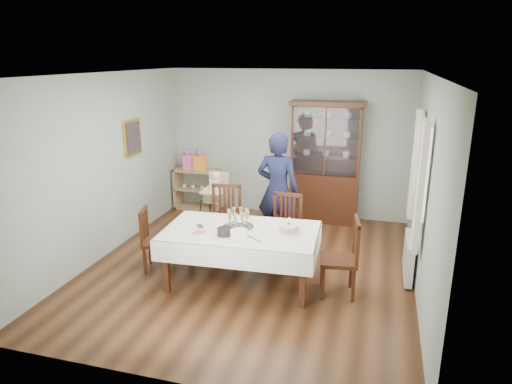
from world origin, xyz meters
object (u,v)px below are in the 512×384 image
at_px(dining_table, 241,256).
at_px(sideboard, 197,189).
at_px(birthday_cake, 289,228).
at_px(chair_far_left, 225,235).
at_px(gift_bag_orange, 200,161).
at_px(woman, 278,190).
at_px(chair_far_right, 283,243).
at_px(high_chair, 217,209).
at_px(champagne_tray, 238,222).
at_px(china_cabinet, 326,161).
at_px(chair_end_right, 339,272).
at_px(gift_bag_pink, 188,160).
at_px(chair_end_left, 158,251).

xyz_separation_m(dining_table, sideboard, (-1.76, 2.75, 0.02)).
relative_size(dining_table, birthday_cake, 6.96).
relative_size(chair_far_left, gift_bag_orange, 2.58).
bearing_deg(woman, gift_bag_orange, -31.40).
bearing_deg(chair_far_right, birthday_cake, -67.03).
relative_size(chair_far_left, birthday_cake, 3.56).
height_order(high_chair, champagne_tray, high_chair).
distance_m(china_cabinet, chair_end_right, 2.84).
bearing_deg(champagne_tray, chair_end_right, 0.14).
bearing_deg(champagne_tray, high_chair, 119.38).
height_order(china_cabinet, sideboard, china_cabinet).
bearing_deg(gift_bag_pink, chair_far_right, -39.77).
relative_size(china_cabinet, chair_end_right, 2.15).
relative_size(woman, birthday_cake, 6.20).
bearing_deg(chair_end_left, chair_far_right, -82.45).
xyz_separation_m(sideboard, birthday_cake, (2.38, -2.67, 0.41)).
bearing_deg(dining_table, chair_end_right, 2.89).
bearing_deg(chair_end_left, gift_bag_pink, -1.12).
distance_m(dining_table, woman, 1.50).
distance_m(dining_table, gift_bag_pink, 3.40).
xyz_separation_m(chair_end_left, birthday_cake, (1.89, -0.01, 0.55)).
height_order(birthday_cake, gift_bag_orange, gift_bag_orange).
bearing_deg(chair_end_left, champagne_tray, -106.59).
relative_size(chair_end_left, champagne_tray, 2.21).
bearing_deg(china_cabinet, dining_table, -105.08).
distance_m(dining_table, chair_end_right, 1.28).
relative_size(china_cabinet, high_chair, 2.01).
bearing_deg(birthday_cake, sideboard, 131.74).
bearing_deg(sideboard, gift_bag_pink, -173.18).
height_order(dining_table, high_chair, high_chair).
bearing_deg(china_cabinet, woman, -112.93).
relative_size(champagne_tray, birthday_cake, 1.37).
distance_m(chair_far_right, chair_end_left, 1.81).
height_order(china_cabinet, chair_far_left, china_cabinet).
bearing_deg(chair_end_left, woman, -63.10).
relative_size(high_chair, gift_bag_pink, 2.79).
relative_size(dining_table, chair_far_right, 2.04).
relative_size(chair_end_right, gift_bag_orange, 2.48).
distance_m(woman, gift_bag_orange, 2.29).
height_order(chair_far_left, birthday_cake, chair_far_left).
relative_size(woman, gift_bag_pink, 4.71).
xyz_separation_m(chair_end_left, high_chair, (0.34, 1.52, 0.16)).
xyz_separation_m(chair_far_left, birthday_cake, (1.14, -0.76, 0.50)).
relative_size(chair_end_left, woman, 0.49).
xyz_separation_m(champagne_tray, gift_bag_pink, (-1.88, 2.67, 0.14)).
height_order(dining_table, gift_bag_orange, gift_bag_orange).
bearing_deg(china_cabinet, high_chair, -146.16).
relative_size(champagne_tray, gift_bag_orange, 1.00).
bearing_deg(dining_table, high_chair, 119.91).
bearing_deg(china_cabinet, birthday_cake, -92.52).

